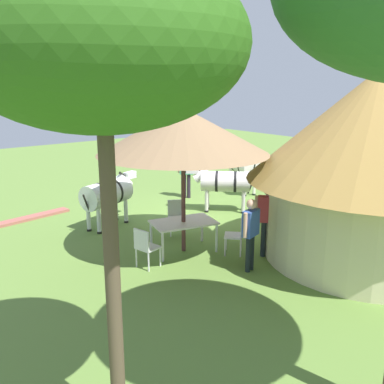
{
  "coord_description": "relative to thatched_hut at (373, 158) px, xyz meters",
  "views": [
    {
      "loc": [
        7.8,
        9.69,
        3.94
      ],
      "look_at": [
        0.69,
        0.7,
        1.0
      ],
      "focal_mm": 39.93,
      "sensor_mm": 36.0,
      "label": 1
    }
  ],
  "objects": [
    {
      "name": "guest_beside_umbrella",
      "position": [
        1.73,
        -1.44,
        -1.32
      ],
      "size": [
        0.47,
        0.48,
        1.7
      ],
      "rotation": [
        0.0,
        0.0,
        5.46
      ],
      "color": "black",
      "rests_on": "ground_plane"
    },
    {
      "name": "acacia_tree_far_lawn",
      "position": [
        6.95,
        1.02,
        1.93
      ],
      "size": [
        2.77,
        2.77,
        5.12
      ],
      "color": "brown",
      "rests_on": "ground_plane"
    },
    {
      "name": "shade_umbrella",
      "position": [
        3.03,
        -2.92,
        0.54
      ],
      "size": [
        3.94,
        3.94,
        3.41
      ],
      "color": "brown",
      "rests_on": "ground_plane"
    },
    {
      "name": "thatched_hut",
      "position": [
        0.0,
        0.0,
        0.0
      ],
      "size": [
        5.53,
        5.53,
        4.29
      ],
      "rotation": [
        0.0,
        0.0,
        4.62
      ],
      "color": "beige",
      "rests_on": "ground_plane"
    },
    {
      "name": "brick_patio_kerb",
      "position": [
        5.31,
        -7.7,
        -2.31
      ],
      "size": [
        2.82,
        0.79,
        0.08
      ],
      "primitive_type": "cube",
      "rotation": [
        0.0,
        0.0,
        0.15
      ],
      "color": "#A2584C",
      "rests_on": "ground_plane"
    },
    {
      "name": "zebra_nearest_camera",
      "position": [
        3.58,
        -5.66,
        -1.39
      ],
      "size": [
        2.04,
        1.14,
        1.49
      ],
      "rotation": [
        0.0,
        0.0,
        1.91
      ],
      "color": "silver",
      "rests_on": "ground_plane"
    },
    {
      "name": "patio_chair_near_hut",
      "position": [
        4.28,
        -2.65,
        -1.83
      ],
      "size": [
        0.5,
        0.52,
        0.9
      ],
      "rotation": [
        0.0,
        0.0,
        -4.5
      ],
      "color": "silver",
      "rests_on": "ground_plane"
    },
    {
      "name": "patio_dining_table",
      "position": [
        3.03,
        -2.92,
        -1.68
      ],
      "size": [
        1.67,
        1.25,
        0.74
      ],
      "rotation": [
        0.0,
        0.0,
        -0.24
      ],
      "color": "white",
      "rests_on": "ground_plane"
    },
    {
      "name": "striped_lounge_chair",
      "position": [
        -1.65,
        -3.54,
        -2.09
      ],
      "size": [
        0.84,
        0.61,
        0.65
      ],
      "rotation": [
        0.0,
        0.0,
        1.49
      ],
      "color": "#CE5647",
      "rests_on": "ground_plane"
    },
    {
      "name": "patio_chair_east_end",
      "position": [
        2.42,
        -4.04,
        -1.83
      ],
      "size": [
        0.59,
        0.58,
        0.9
      ],
      "rotation": [
        0.0,
        0.0,
        -0.5
      ],
      "color": "silver",
      "rests_on": "ground_plane"
    },
    {
      "name": "guest_behind_table",
      "position": [
        2.59,
        -1.14,
        -1.39
      ],
      "size": [
        0.56,
        0.31,
        1.6
      ],
      "rotation": [
        0.0,
        0.0,
        3.42
      ],
      "color": "black",
      "rests_on": "ground_plane"
    },
    {
      "name": "standing_watcher",
      "position": [
        -0.02,
        -6.76,
        -1.31
      ],
      "size": [
        0.49,
        0.47,
        1.72
      ],
      "rotation": [
        0.0,
        0.0,
        -0.71
      ],
      "color": "#251C29",
      "rests_on": "ground_plane"
    },
    {
      "name": "ground_plane",
      "position": [
        1.06,
        -4.91,
        -2.35
      ],
      "size": [
        36.0,
        36.0,
        0.0
      ],
      "primitive_type": "plane",
      "color": "olive"
    },
    {
      "name": "zebra_toward_hut",
      "position": [
        -2.15,
        -6.19,
        -1.32
      ],
      "size": [
        1.1,
        2.15,
        1.56
      ],
      "rotation": [
        0.0,
        0.0,
        2.84
      ],
      "color": "silver",
      "rests_on": "ground_plane"
    },
    {
      "name": "zebra_by_umbrella",
      "position": [
        0.05,
        -4.76,
        -1.4
      ],
      "size": [
        1.7,
        1.69,
        1.48
      ],
      "rotation": [
        0.0,
        0.0,
        3.93
      ],
      "color": "silver",
      "rests_on": "ground_plane"
    },
    {
      "name": "patio_chair_near_lawn",
      "position": [
        2.15,
        -1.98,
        -1.83
      ],
      "size": [
        0.61,
        0.61,
        0.9
      ],
      "rotation": [
        0.0,
        0.0,
        -2.39
      ],
      "color": "white",
      "rests_on": "ground_plane"
    }
  ]
}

